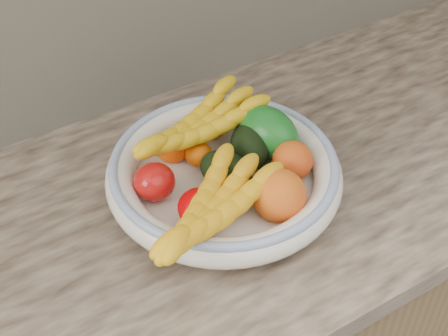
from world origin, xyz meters
TOP-DOWN VIEW (x-y plane):
  - kitchen_counter at (0.00, 1.69)m, footprint 2.44×0.66m
  - fruit_bowl at (0.00, 1.66)m, footprint 0.39×0.39m
  - clementine_back_left at (-0.05, 1.76)m, footprint 0.07×0.07m
  - clementine_back_right at (0.04, 1.77)m, footprint 0.06×0.06m
  - clementine_back_mid at (-0.02, 1.72)m, footprint 0.05×0.05m
  - tomato_left at (-0.11, 1.69)m, footprint 0.08×0.08m
  - tomato_near_left at (-0.08, 1.60)m, footprint 0.08×0.08m
  - avocado_center at (-0.00, 1.65)m, footprint 0.10×0.11m
  - avocado_right at (0.07, 1.68)m, footprint 0.11×0.12m
  - green_mango at (0.10, 1.69)m, footprint 0.13×0.15m
  - peach_front at (0.04, 1.56)m, footprint 0.10×0.10m
  - peach_right at (0.10, 1.61)m, footprint 0.07×0.07m
  - banana_bunch_back at (-0.00, 1.74)m, footprint 0.29×0.16m
  - banana_bunch_front at (-0.08, 1.56)m, footprint 0.31×0.24m

SIDE VIEW (x-z plane):
  - kitchen_counter at x=0.00m, z-range -0.24..1.16m
  - fruit_bowl at x=0.00m, z-range 0.91..0.99m
  - clementine_back_left at x=-0.05m, z-range 0.93..0.98m
  - clementine_back_right at x=0.04m, z-range 0.93..0.98m
  - clementine_back_mid at x=-0.02m, z-range 0.93..0.98m
  - tomato_left at x=-0.11m, z-range 0.93..0.99m
  - tomato_near_left at x=-0.08m, z-range 0.93..0.99m
  - avocado_center at x=0.00m, z-range 0.93..1.00m
  - avocado_right at x=0.07m, z-range 0.93..1.00m
  - peach_front at x=0.04m, z-range 0.92..1.01m
  - peach_right at x=0.10m, z-range 0.93..1.00m
  - green_mango at x=0.10m, z-range 0.92..1.03m
  - banana_bunch_front at x=-0.08m, z-range 0.94..1.02m
  - banana_bunch_back at x=0.00m, z-range 0.95..1.03m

